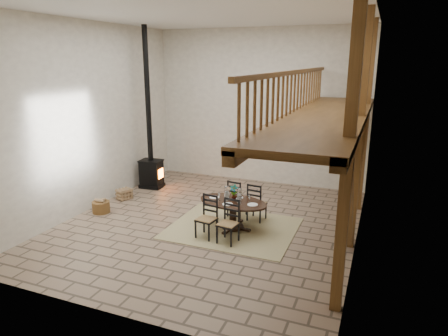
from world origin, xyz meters
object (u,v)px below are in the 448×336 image
at_px(wood_stove, 151,154).
at_px(log_basket, 101,206).
at_px(dining_table, 233,213).
at_px(log_stack, 124,194).

bearing_deg(wood_stove, log_basket, -96.50).
bearing_deg(dining_table, log_basket, -167.07).
bearing_deg(log_stack, wood_stove, 84.07).
height_order(dining_table, log_basket, dining_table).
distance_m(wood_stove, log_stack, 1.63).
relative_size(dining_table, wood_stove, 0.41).
xyz_separation_m(dining_table, wood_stove, (-3.60, 2.10, 0.70)).
distance_m(dining_table, log_stack, 3.83).
relative_size(log_basket, log_stack, 0.91).
height_order(wood_stove, log_basket, wood_stove).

